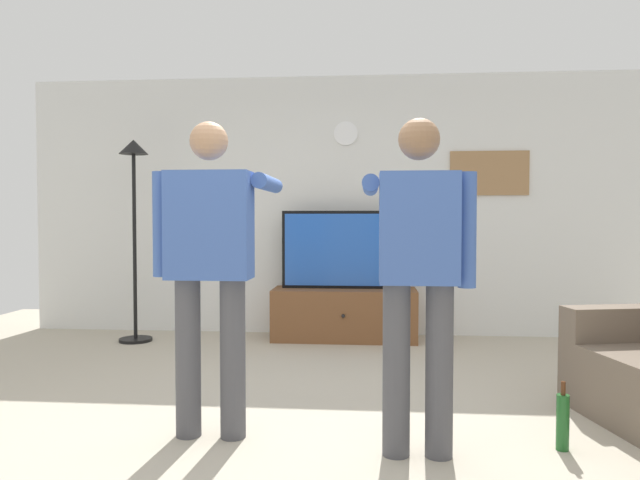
{
  "coord_description": "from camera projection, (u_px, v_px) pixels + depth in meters",
  "views": [
    {
      "loc": [
        0.43,
        -3.2,
        1.21
      ],
      "look_at": [
        0.05,
        1.2,
        1.05
      ],
      "focal_mm": 32.67,
      "sensor_mm": 36.0,
      "label": 1
    }
  ],
  "objects": [
    {
      "name": "person_standing_nearer_lamp",
      "position": [
        210.0,
        257.0,
        3.21
      ],
      "size": [
        0.64,
        0.78,
        1.74
      ],
      "color": "#4C4C51",
      "rests_on": "ground_plane"
    },
    {
      "name": "beverage_bottle",
      "position": [
        563.0,
        421.0,
        3.04
      ],
      "size": [
        0.07,
        0.07,
        0.36
      ],
      "color": "#1E5923",
      "rests_on": "ground_plane"
    },
    {
      "name": "floor_lamp",
      "position": [
        134.0,
        198.0,
        5.7
      ],
      "size": [
        0.32,
        0.32,
        1.99
      ],
      "color": "black",
      "rests_on": "ground_plane"
    },
    {
      "name": "back_wall",
      "position": [
        329.0,
        206.0,
        6.15
      ],
      "size": [
        6.4,
        0.1,
        2.7
      ],
      "primitive_type": "cube",
      "color": "silver",
      "rests_on": "ground_plane"
    },
    {
      "name": "television",
      "position": [
        345.0,
        250.0,
        5.85
      ],
      "size": [
        1.26,
        0.07,
        0.78
      ],
      "color": "black",
      "rests_on": "tv_stand"
    },
    {
      "name": "framed_picture",
      "position": [
        489.0,
        173.0,
        5.95
      ],
      "size": [
        0.79,
        0.04,
        0.45
      ],
      "primitive_type": "cube",
      "color": "#997047"
    },
    {
      "name": "person_standing_nearer_couch",
      "position": [
        418.0,
        266.0,
        2.95
      ],
      "size": [
        0.57,
        0.78,
        1.71
      ],
      "color": "#4C4C51",
      "rests_on": "ground_plane"
    },
    {
      "name": "tv_stand",
      "position": [
        344.0,
        314.0,
        5.83
      ],
      "size": [
        1.43,
        0.53,
        0.51
      ],
      "color": "brown",
      "rests_on": "ground_plane"
    },
    {
      "name": "wall_clock",
      "position": [
        346.0,
        134.0,
        6.05
      ],
      "size": [
        0.25,
        0.03,
        0.25
      ],
      "primitive_type": "cylinder",
      "rotation": [
        1.57,
        0.0,
        0.0
      ],
      "color": "white"
    },
    {
      "name": "ground_plane",
      "position": [
        292.0,
        434.0,
        3.26
      ],
      "size": [
        8.4,
        8.4,
        0.0
      ],
      "primitive_type": "plane",
      "color": "#B2A893"
    }
  ]
}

